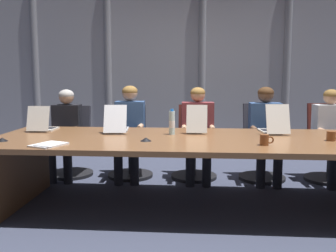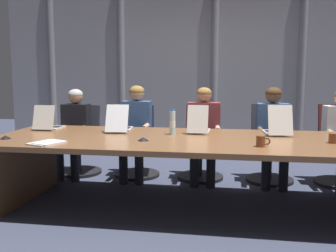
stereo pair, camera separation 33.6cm
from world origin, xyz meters
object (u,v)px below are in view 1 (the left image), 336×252
at_px(office_chair_right_end, 328,152).
at_px(person_left_end, 65,128).
at_px(coffee_mug_far, 332,136).
at_px(office_chair_left_mid, 130,150).
at_px(laptop_right_mid, 274,127).
at_px(conference_mic_left_side, 2,139).
at_px(laptop_center, 197,127).
at_px(water_bottle_primary, 172,123).
at_px(person_left_mid, 129,126).
at_px(office_chair_left_end, 71,149).
at_px(person_right_end, 332,130).
at_px(laptop_left_end, 43,126).
at_px(office_chair_center, 194,150).
at_px(laptop_left_mid, 117,126).
at_px(person_right_mid, 266,128).
at_px(office_chair_right_mid, 262,151).
at_px(conference_mic_middle, 146,139).
at_px(coffee_mug_near, 265,140).
at_px(person_center, 198,128).
at_px(spiral_notepad, 48,145).

distance_m(office_chair_right_end, person_left_end, 3.42).
bearing_deg(coffee_mug_far, office_chair_left_mid, 150.09).
relative_size(laptop_right_mid, conference_mic_left_side, 4.24).
relative_size(laptop_center, water_bottle_primary, 1.52).
bearing_deg(coffee_mug_far, person_left_mid, 152.97).
bearing_deg(conference_mic_left_side, office_chair_left_end, 84.19).
relative_size(person_right_end, water_bottle_primary, 4.32).
xyz_separation_m(laptop_left_end, person_left_mid, (0.88, 0.66, -0.09)).
relative_size(laptop_left_end, office_chair_center, 0.41).
bearing_deg(office_chair_right_end, person_right_end, -8.60).
bearing_deg(laptop_left_mid, office_chair_left_end, 38.10).
bearing_deg(person_right_mid, office_chair_center, -100.85).
xyz_separation_m(office_chair_right_mid, person_right_end, (0.83, -0.16, 0.30)).
bearing_deg(coffee_mug_far, conference_mic_middle, -174.88).
distance_m(office_chair_left_end, office_chair_center, 1.66).
relative_size(laptop_left_mid, coffee_mug_near, 4.23).
distance_m(person_center, water_bottle_primary, 0.89).
distance_m(laptop_center, person_center, 0.66).
height_order(office_chair_center, coffee_mug_far, office_chair_center).
xyz_separation_m(office_chair_right_mid, person_left_mid, (-1.72, -0.16, 0.33)).
xyz_separation_m(laptop_center, office_chair_center, (-0.04, 0.80, -0.42)).
bearing_deg(person_left_mid, water_bottle_primary, 34.28).
height_order(office_chair_right_end, conference_mic_middle, office_chair_right_end).
relative_size(office_chair_right_mid, person_right_end, 0.83).
height_order(laptop_left_end, water_bottle_primary, laptop_left_end).
xyz_separation_m(person_center, spiral_notepad, (-1.33, -1.58, 0.05)).
relative_size(laptop_left_mid, water_bottle_primary, 1.96).
height_order(laptop_left_end, spiral_notepad, laptop_left_end).
bearing_deg(office_chair_center, laptop_right_mid, 47.79).
xyz_separation_m(office_chair_right_mid, person_left_end, (-2.56, -0.16, 0.30)).
distance_m(laptop_left_mid, person_right_end, 2.65).
xyz_separation_m(laptop_left_end, person_left_end, (0.03, 0.66, -0.12)).
bearing_deg(person_right_end, laptop_left_end, -83.96).
bearing_deg(water_bottle_primary, laptop_center, 35.02).
bearing_deg(laptop_right_mid, person_left_mid, 64.36).
height_order(office_chair_left_mid, person_right_mid, person_right_mid).
bearing_deg(laptop_left_mid, office_chair_right_end, -79.56).
distance_m(laptop_center, conference_mic_middle, 0.79).
bearing_deg(office_chair_left_end, person_right_mid, 89.33).
bearing_deg(coffee_mug_near, person_center, 113.46).
xyz_separation_m(laptop_left_end, conference_mic_left_side, (-0.11, -0.72, -0.04)).
bearing_deg(person_right_end, laptop_left_mid, -80.79).
bearing_deg(office_chair_center, office_chair_left_end, -89.88).
xyz_separation_m(water_bottle_primary, conference_mic_middle, (-0.22, -0.43, -0.11)).
bearing_deg(office_chair_left_end, water_bottle_primary, 58.29).
bearing_deg(water_bottle_primary, office_chair_right_end, 26.95).
xyz_separation_m(laptop_center, office_chair_left_end, (-1.70, 0.80, -0.43)).
distance_m(office_chair_left_mid, conference_mic_left_side, 1.85).
height_order(office_chair_center, person_right_end, person_right_end).
height_order(laptop_left_mid, person_right_end, person_right_end).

